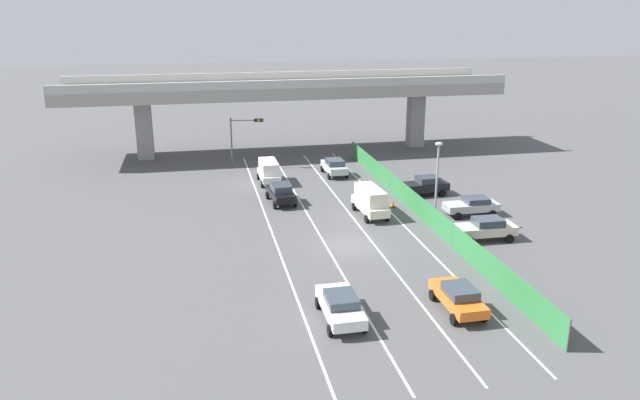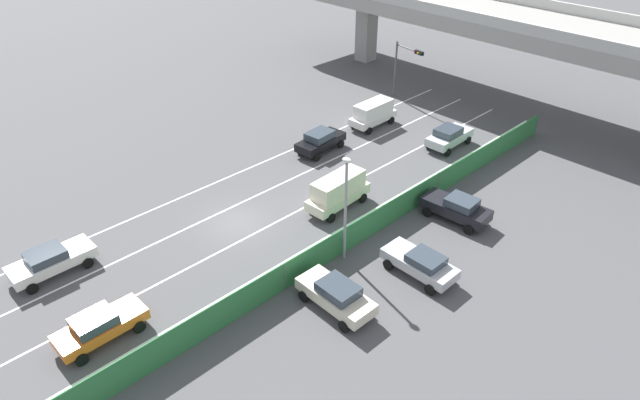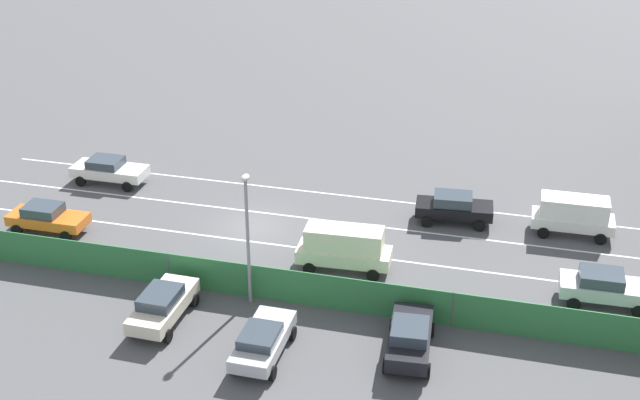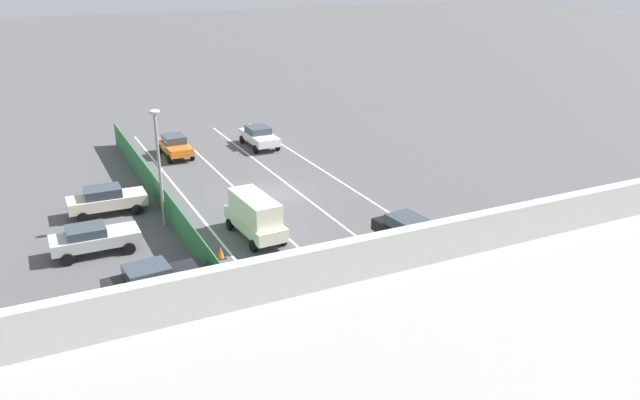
{
  "view_description": "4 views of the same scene",
  "coord_description": "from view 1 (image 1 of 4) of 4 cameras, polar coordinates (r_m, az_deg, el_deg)",
  "views": [
    {
      "loc": [
        -10.47,
        -39.59,
        16.41
      ],
      "look_at": [
        -0.82,
        6.61,
        1.4
      ],
      "focal_mm": 34.37,
      "sensor_mm": 36.0,
      "label": 1
    },
    {
      "loc": [
        24.94,
        -16.69,
        20.68
      ],
      "look_at": [
        2.98,
        4.57,
        1.07
      ],
      "focal_mm": 31.22,
      "sensor_mm": 36.0,
      "label": 2
    },
    {
      "loc": [
        40.02,
        14.37,
        22.59
      ],
      "look_at": [
        -0.42,
        3.78,
        1.93
      ],
      "focal_mm": 47.75,
      "sensor_mm": 36.0,
      "label": 3
    },
    {
      "loc": [
        13.95,
        35.96,
        14.21
      ],
      "look_at": [
        -1.43,
        4.39,
        0.82
      ],
      "focal_mm": 35.73,
      "sensor_mm": 36.0,
      "label": 4
    }
  ],
  "objects": [
    {
      "name": "traffic_cone",
      "position": [
        52.53,
        6.79,
        -0.34
      ],
      "size": [
        0.47,
        0.47,
        0.66
      ],
      "color": "orange",
      "rests_on": "ground"
    },
    {
      "name": "lane_line_left_edge",
      "position": [
        47.8,
        -4.7,
        -2.49
      ],
      "size": [
        0.14,
        45.97,
        0.01
      ],
      "primitive_type": "cube",
      "color": "silver",
      "rests_on": "ground"
    },
    {
      "name": "parked_sedan_dark",
      "position": [
        56.09,
        9.68,
        1.37
      ],
      "size": [
        4.57,
        2.29,
        1.71
      ],
      "color": "black",
      "rests_on": "ground"
    },
    {
      "name": "car_taxi_orange",
      "position": [
        35.49,
        12.75,
        -8.77
      ],
      "size": [
        1.99,
        4.4,
        1.59
      ],
      "color": "orange",
      "rests_on": "ground"
    },
    {
      "name": "car_van_white",
      "position": [
        59.31,
        -4.79,
        2.76
      ],
      "size": [
        2.02,
        4.45,
        2.18
      ],
      "color": "silver",
      "rests_on": "ground"
    },
    {
      "name": "ground_plane",
      "position": [
        44.12,
        2.81,
        -4.21
      ],
      "size": [
        300.0,
        300.0,
        0.0
      ],
      "primitive_type": "plane",
      "color": "#4C4C4F"
    },
    {
      "name": "car_sedan_white",
      "position": [
        33.71,
        1.92,
        -9.77
      ],
      "size": [
        2.07,
        4.64,
        1.6
      ],
      "color": "white",
      "rests_on": "ground"
    },
    {
      "name": "lane_line_right_edge",
      "position": [
        50.01,
        7.11,
        -1.65
      ],
      "size": [
        0.14,
        45.97,
        0.01
      ],
      "primitive_type": "cube",
      "color": "silver",
      "rests_on": "ground"
    },
    {
      "name": "elevated_overpass",
      "position": [
        70.96,
        -3.26,
        10.08
      ],
      "size": [
        49.6,
        8.95,
        8.86
      ],
      "color": "gray",
      "rests_on": "ground"
    },
    {
      "name": "street_lamp",
      "position": [
        47.19,
        10.84,
        2.22
      ],
      "size": [
        0.6,
        0.36,
        6.72
      ],
      "color": "gray",
      "rests_on": "ground"
    },
    {
      "name": "car_van_cream",
      "position": [
        49.95,
        4.72,
        -0.01
      ],
      "size": [
        2.15,
        4.89,
        2.35
      ],
      "color": "beige",
      "rests_on": "ground"
    },
    {
      "name": "parked_wagon_silver",
      "position": [
        51.44,
        13.98,
        -0.49
      ],
      "size": [
        4.38,
        2.0,
        1.53
      ],
      "color": "#B2B5B7",
      "rests_on": "ground"
    },
    {
      "name": "car_sedan_black",
      "position": [
        53.21,
        -3.67,
        0.7
      ],
      "size": [
        2.3,
        4.46,
        1.7
      ],
      "color": "black",
      "rests_on": "ground"
    },
    {
      "name": "green_fence",
      "position": [
        50.32,
        9.11,
        -0.53
      ],
      "size": [
        0.1,
        42.07,
        1.81
      ],
      "color": "#2D753D",
      "rests_on": "ground"
    },
    {
      "name": "car_sedan_silver",
      "position": [
        61.92,
        1.35,
        3.17
      ],
      "size": [
        2.13,
        4.37,
        1.69
      ],
      "color": "#B7BABC",
      "rests_on": "ground"
    },
    {
      "name": "lane_line_mid_left",
      "position": [
        48.3,
        -0.65,
        -2.21
      ],
      "size": [
        0.14,
        45.97,
        0.01
      ],
      "primitive_type": "cube",
      "color": "silver",
      "rests_on": "ground"
    },
    {
      "name": "traffic_light",
      "position": [
        64.7,
        -7.22,
        6.28
      ],
      "size": [
        3.46,
        0.85,
        5.37
      ],
      "color": "#47474C",
      "rests_on": "ground"
    },
    {
      "name": "parked_sedan_cream",
      "position": [
        46.32,
        15.17,
        -2.53
      ],
      "size": [
        4.48,
        2.05,
        1.67
      ],
      "color": "beige",
      "rests_on": "ground"
    },
    {
      "name": "lane_line_mid_right",
      "position": [
        49.04,
        3.3,
        -1.93
      ],
      "size": [
        0.14,
        45.97,
        0.01
      ],
      "primitive_type": "cube",
      "color": "silver",
      "rests_on": "ground"
    }
  ]
}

